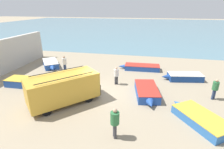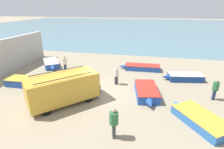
% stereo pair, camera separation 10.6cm
% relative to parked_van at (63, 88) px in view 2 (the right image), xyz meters
% --- Properties ---
extents(ground_plane, '(200.00, 200.00, 0.00)m').
position_rel_parked_van_xyz_m(ground_plane, '(2.22, 2.01, -1.16)').
color(ground_plane, gray).
extents(sea_water, '(120.00, 80.00, 0.01)m').
position_rel_parked_van_xyz_m(sea_water, '(2.22, 54.01, -1.16)').
color(sea_water, slate).
rests_on(sea_water, ground_plane).
extents(parked_van, '(4.79, 4.89, 2.22)m').
position_rel_parked_van_xyz_m(parked_van, '(0.00, 0.00, 0.00)').
color(parked_van, gold).
rests_on(parked_van, ground_plane).
extents(fishing_rowboat_0, '(4.53, 1.54, 0.56)m').
position_rel_parked_van_xyz_m(fishing_rowboat_0, '(4.94, 8.26, -0.88)').
color(fishing_rowboat_0, '#234CA3').
rests_on(fishing_rowboat_0, ground_plane).
extents(fishing_rowboat_1, '(3.83, 1.85, 0.62)m').
position_rel_parked_van_xyz_m(fishing_rowboat_1, '(9.05, 6.20, -0.85)').
color(fishing_rowboat_1, navy).
rests_on(fishing_rowboat_1, ground_plane).
extents(fishing_rowboat_2, '(3.05, 3.60, 0.65)m').
position_rel_parked_van_xyz_m(fishing_rowboat_2, '(-5.27, 7.16, -0.83)').
color(fishing_rowboat_2, '#234CA3').
rests_on(fishing_rowboat_2, ground_plane).
extents(fishing_rowboat_3, '(3.77, 1.54, 0.66)m').
position_rel_parked_van_xyz_m(fishing_rowboat_3, '(-4.59, 1.98, -0.83)').
color(fishing_rowboat_3, '#234CA3').
rests_on(fishing_rowboat_3, ground_plane).
extents(fishing_rowboat_4, '(3.25, 3.90, 0.56)m').
position_rel_parked_van_xyz_m(fishing_rowboat_4, '(8.92, -0.48, -0.88)').
color(fishing_rowboat_4, '#2D66AD').
rests_on(fishing_rowboat_4, ground_plane).
extents(fishing_rowboat_5, '(2.12, 3.96, 0.67)m').
position_rel_parked_van_xyz_m(fishing_rowboat_5, '(5.74, 2.26, -0.83)').
color(fishing_rowboat_5, '#234CA3').
rests_on(fishing_rowboat_5, ground_plane).
extents(fisherman_0, '(0.43, 0.43, 1.63)m').
position_rel_parked_van_xyz_m(fisherman_0, '(3.03, 3.92, -0.19)').
color(fisherman_0, '#38383D').
rests_on(fisherman_0, ground_plane).
extents(fisherman_1, '(0.43, 0.43, 1.62)m').
position_rel_parked_van_xyz_m(fisherman_1, '(10.61, 2.76, -0.19)').
color(fisherman_1, navy).
rests_on(fisherman_1, ground_plane).
extents(fisherman_2, '(0.44, 0.44, 1.69)m').
position_rel_parked_van_xyz_m(fisherman_2, '(-2.92, 6.00, -0.15)').
color(fisherman_2, navy).
rests_on(fisherman_2, ground_plane).
extents(fisherman_3, '(0.47, 0.47, 1.77)m').
position_rel_parked_van_xyz_m(fisherman_3, '(4.21, -2.78, -0.10)').
color(fisherman_3, '#38383D').
rests_on(fisherman_3, ground_plane).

